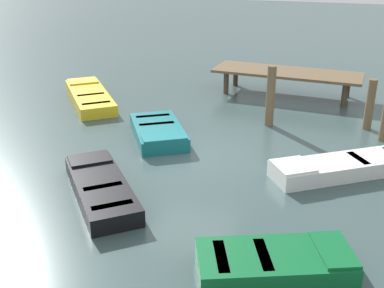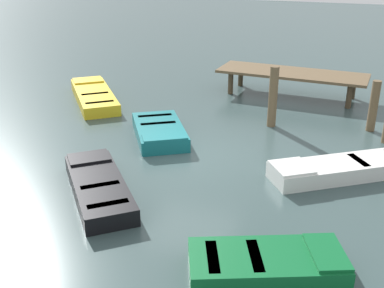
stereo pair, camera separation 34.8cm
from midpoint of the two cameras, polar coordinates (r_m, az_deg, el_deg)
ground_plane at (r=13.23m, az=-0.75°, el=-1.40°), size 80.00×80.00×0.00m
dock_segment at (r=18.71m, az=10.78°, el=8.24°), size 5.68×2.18×0.95m
rowboat_black at (r=11.29m, az=-11.73°, el=-5.18°), size 2.98×3.24×0.46m
rowboat_teal at (r=14.37m, az=-4.77°, el=1.49°), size 2.56×2.98×0.46m
rowboat_white at (r=12.68m, az=17.22°, el=-2.54°), size 3.86×3.11×0.46m
rowboat_yellow at (r=18.13m, az=-12.71°, el=5.55°), size 3.44×3.85×0.46m
rowboat_green at (r=8.80m, az=8.81°, el=-13.81°), size 2.98×2.15×0.46m
mooring_piling_mid_left at (r=15.83m, az=19.94°, el=4.46°), size 0.26×0.26×1.61m
mooring_piling_center at (r=15.33m, az=8.73°, el=5.67°), size 0.28×0.28×1.95m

